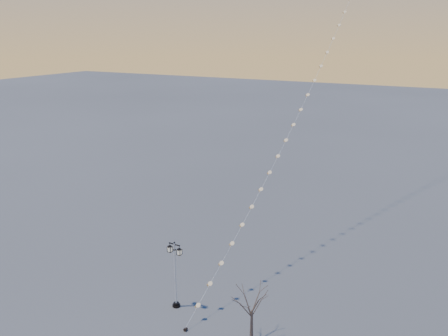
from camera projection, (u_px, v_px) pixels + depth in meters
The scene contains 4 objects.
ground at pixel (177, 311), 32.06m from camera, with size 300.00×300.00×0.00m, color #515151.
street_lamp at pixel (175, 271), 31.91m from camera, with size 1.22×0.53×4.81m.
bare_tree at pixel (252, 303), 28.58m from camera, with size 2.14×2.14×3.55m.
kite_train at pixel (329, 24), 43.54m from camera, with size 3.67×46.25×37.59m.
Camera 1 is at (15.94, -23.43, 18.11)m, focal length 38.30 mm.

